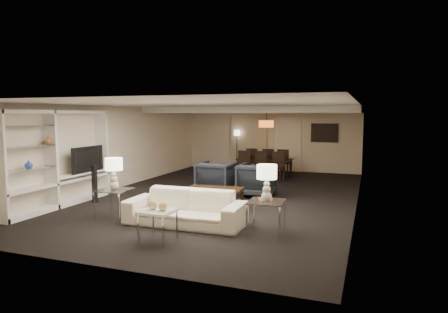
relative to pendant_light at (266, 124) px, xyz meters
name	(u,v)px	position (x,y,z in m)	size (l,w,h in m)	color
floor	(224,196)	(-0.30, -3.50, -1.92)	(11.00, 11.00, 0.00)	black
ceiling	(224,105)	(-0.30, -3.50, 0.58)	(7.00, 11.00, 0.02)	silver
wall_back	(271,139)	(-0.30, 2.00, -0.67)	(7.00, 0.02, 2.50)	beige
wall_front	(94,183)	(-0.30, -9.00, -0.67)	(7.00, 0.02, 2.50)	beige
wall_left	(116,147)	(-3.80, -3.50, -0.67)	(0.02, 11.00, 2.50)	beige
wall_right	(358,156)	(3.20, -3.50, -0.67)	(0.02, 11.00, 2.50)	beige
ceiling_soffit	(258,110)	(-0.30, 0.00, 0.48)	(7.00, 4.00, 0.20)	silver
curtains	(249,140)	(-1.20, 1.92, -0.72)	(1.50, 0.12, 2.40)	beige
door	(288,145)	(0.40, 1.97, -0.87)	(0.90, 0.05, 2.10)	silver
painting	(324,133)	(1.80, 1.96, -0.37)	(0.95, 0.04, 0.65)	#142D38
media_unit	(59,159)	(-3.61, -6.10, -0.74)	(0.38, 3.40, 2.35)	white
pendant_light	(266,124)	(0.00, 0.00, 0.00)	(0.52, 0.52, 0.24)	#D8591E
sofa	(185,208)	(-0.04, -6.52, -1.56)	(2.44, 0.95, 0.71)	beige
coffee_table	(214,198)	(-0.04, -4.92, -1.68)	(1.34, 0.78, 0.48)	black
armchair_left	(216,178)	(-0.64, -3.22, -1.47)	(0.97, 1.00, 0.91)	black
armchair_right	(257,180)	(0.56, -3.22, -1.47)	(0.97, 1.00, 0.91)	black
side_table_left	(115,203)	(-1.74, -6.52, -1.61)	(0.67, 0.67, 0.62)	white
side_table_right	(266,217)	(1.66, -6.52, -1.61)	(0.67, 0.67, 0.62)	white
table_lamp_left	(114,174)	(-1.74, -6.52, -0.95)	(0.38, 0.38, 0.69)	beige
table_lamp_right	(267,183)	(1.66, -6.52, -0.95)	(0.38, 0.38, 0.69)	beige
marble_table	(158,225)	(-0.04, -7.62, -1.64)	(0.56, 0.56, 0.56)	white
gold_gourd_a	(153,205)	(-0.14, -7.62, -1.27)	(0.18, 0.18, 0.18)	#E0C376
gold_gourd_b	(163,206)	(0.06, -7.62, -1.28)	(0.16, 0.16, 0.16)	tan
television	(84,159)	(-3.58, -5.24, -0.84)	(0.15, 1.16, 0.67)	black
vase_blue	(29,164)	(-3.61, -7.02, -0.77)	(0.18, 0.18, 0.19)	#2A4DB8
vase_amber	(48,140)	(-3.61, -6.41, -0.27)	(0.17, 0.17, 0.18)	#B0713A
floor_speaker	(95,184)	(-3.15, -5.39, -1.44)	(0.10, 0.10, 0.96)	black
dining_table	(264,168)	(-0.09, 0.14, -1.59)	(1.88, 1.05, 0.66)	black
chair_nl	(243,165)	(-0.69, -0.51, -1.43)	(0.46, 0.46, 0.98)	black
chair_nm	(260,166)	(-0.09, -0.51, -1.43)	(0.46, 0.46, 0.98)	black
chair_nr	(277,167)	(0.51, -0.51, -1.43)	(0.46, 0.46, 0.98)	black
chair_fl	(253,161)	(-0.69, 0.79, -1.43)	(0.46, 0.46, 0.98)	black
chair_fm	(269,162)	(-0.09, 0.79, -1.43)	(0.46, 0.46, 0.98)	black
chair_fr	(284,162)	(0.51, 0.79, -1.43)	(0.46, 0.46, 0.98)	black
floor_lamp	(237,150)	(-1.65, 1.70, -1.11)	(0.23, 0.23, 1.61)	black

